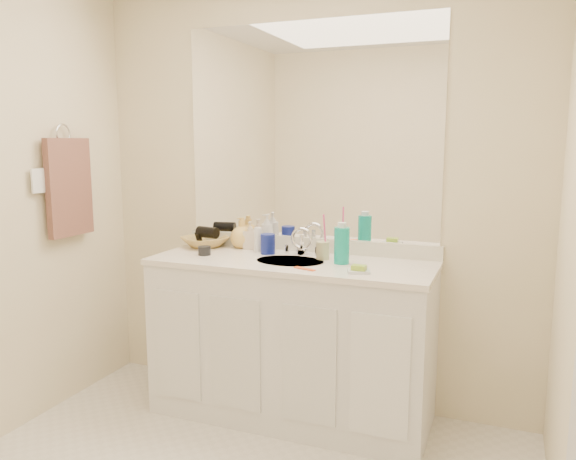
{
  "coord_description": "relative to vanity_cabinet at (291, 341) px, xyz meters",
  "views": [
    {
      "loc": [
        1.06,
        -1.71,
        1.51
      ],
      "look_at": [
        0.0,
        0.97,
        1.05
      ],
      "focal_mm": 35.0,
      "sensor_mm": 36.0,
      "label": 1
    }
  ],
  "objects": [
    {
      "name": "wall_back",
      "position": [
        0.0,
        0.28,
        0.77
      ],
      "size": [
        2.6,
        0.02,
        2.4
      ],
      "primitive_type": "cube",
      "color": "#F2E4BD",
      "rests_on": "floor"
    },
    {
      "name": "vanity_cabinet",
      "position": [
        0.0,
        0.0,
        0.0
      ],
      "size": [
        1.5,
        0.55,
        0.85
      ],
      "primitive_type": "cube",
      "color": "white",
      "rests_on": "floor"
    },
    {
      "name": "countertop",
      "position": [
        0.0,
        0.0,
        0.44
      ],
      "size": [
        1.52,
        0.57,
        0.03
      ],
      "primitive_type": "cube",
      "color": "white",
      "rests_on": "vanity_cabinet"
    },
    {
      "name": "backsplash",
      "position": [
        0.0,
        0.26,
        0.5
      ],
      "size": [
        1.52,
        0.03,
        0.08
      ],
      "primitive_type": "cube",
      "color": "silver",
      "rests_on": "countertop"
    },
    {
      "name": "sink_basin",
      "position": [
        0.0,
        -0.02,
        0.44
      ],
      "size": [
        0.37,
        0.37,
        0.02
      ],
      "primitive_type": "cylinder",
      "color": "beige",
      "rests_on": "countertop"
    },
    {
      "name": "faucet",
      "position": [
        0.0,
        0.16,
        0.51
      ],
      "size": [
        0.02,
        0.02,
        0.11
      ],
      "primitive_type": "cylinder",
      "color": "silver",
      "rests_on": "countertop"
    },
    {
      "name": "mirror",
      "position": [
        0.0,
        0.27,
        1.14
      ],
      "size": [
        1.48,
        0.01,
        1.2
      ],
      "primitive_type": "cube",
      "color": "white",
      "rests_on": "wall_back"
    },
    {
      "name": "blue_mug",
      "position": [
        -0.18,
        0.11,
        0.51
      ],
      "size": [
        0.1,
        0.1,
        0.11
      ],
      "primitive_type": "cylinder",
      "rotation": [
        0.0,
        0.0,
        0.26
      ],
      "color": "navy",
      "rests_on": "countertop"
    },
    {
      "name": "tan_cup",
      "position": [
        0.15,
        0.09,
        0.5
      ],
      "size": [
        0.09,
        0.09,
        0.1
      ],
      "primitive_type": "cylinder",
      "rotation": [
        0.0,
        0.0,
        -0.29
      ],
      "color": "#BFB886",
      "rests_on": "countertop"
    },
    {
      "name": "toothbrush",
      "position": [
        0.16,
        0.09,
        0.6
      ],
      "size": [
        0.02,
        0.04,
        0.19
      ],
      "primitive_type": "cylinder",
      "rotation": [
        0.14,
        0.0,
        -0.23
      ],
      "color": "#F6408E",
      "rests_on": "tan_cup"
    },
    {
      "name": "mouthwash_bottle",
      "position": [
        0.27,
        0.02,
        0.55
      ],
      "size": [
        0.1,
        0.1,
        0.19
      ],
      "primitive_type": "cylinder",
      "rotation": [
        0.0,
        0.0,
        0.25
      ],
      "color": "#0DA390",
      "rests_on": "countertop"
    },
    {
      "name": "soap_dish",
      "position": [
        0.41,
        -0.15,
        0.46
      ],
      "size": [
        0.13,
        0.11,
        0.01
      ],
      "primitive_type": "cube",
      "rotation": [
        0.0,
        0.0,
        0.34
      ],
      "color": "silver",
      "rests_on": "countertop"
    },
    {
      "name": "green_soap",
      "position": [
        0.41,
        -0.15,
        0.48
      ],
      "size": [
        0.07,
        0.05,
        0.02
      ],
      "primitive_type": "cube",
      "rotation": [
        0.0,
        0.0,
        -0.03
      ],
      "color": "#97C42F",
      "rests_on": "soap_dish"
    },
    {
      "name": "orange_comb",
      "position": [
        0.14,
        -0.18,
        0.46
      ],
      "size": [
        0.12,
        0.06,
        0.01
      ],
      "primitive_type": "cube",
      "rotation": [
        0.0,
        0.0,
        -0.33
      ],
      "color": "#FF561A",
      "rests_on": "countertop"
    },
    {
      "name": "dark_jar",
      "position": [
        -0.5,
        -0.06,
        0.48
      ],
      "size": [
        0.09,
        0.09,
        0.05
      ],
      "primitive_type": "cylinder",
      "rotation": [
        0.0,
        0.0,
        -0.25
      ],
      "color": "black",
      "rests_on": "countertop"
    },
    {
      "name": "extra_white_bottle",
      "position": [
        -0.26,
        0.14,
        0.52
      ],
      "size": [
        0.06,
        0.06,
        0.14
      ],
      "primitive_type": "cylinder",
      "rotation": [
        0.0,
        0.0,
        -0.42
      ],
      "color": "white",
      "rests_on": "countertop"
    },
    {
      "name": "soap_bottle_white",
      "position": [
        -0.24,
        0.22,
        0.56
      ],
      "size": [
        0.1,
        0.1,
        0.21
      ],
      "primitive_type": "imported",
      "rotation": [
        0.0,
        0.0,
        -0.37
      ],
      "color": "silver",
      "rests_on": "countertop"
    },
    {
      "name": "soap_bottle_cream",
      "position": [
        -0.34,
        0.21,
        0.54
      ],
      "size": [
        0.09,
        0.09,
        0.16
      ],
      "primitive_type": "imported",
      "rotation": [
        0.0,
        0.0,
        0.24
      ],
      "color": "beige",
      "rests_on": "countertop"
    },
    {
      "name": "soap_bottle_yellow",
      "position": [
        -0.4,
        0.22,
        0.54
      ],
      "size": [
        0.18,
        0.18,
        0.18
      ],
      "primitive_type": "imported",
      "rotation": [
        0.0,
        0.0,
        -0.36
      ],
      "color": "#E6B959",
      "rests_on": "countertop"
    },
    {
      "name": "wicker_basket",
      "position": [
        -0.62,
        0.15,
        0.49
      ],
      "size": [
        0.34,
        0.34,
        0.06
      ],
      "primitive_type": "imported",
      "rotation": [
        0.0,
        0.0,
        -0.43
      ],
      "color": "#B28E47",
      "rests_on": "countertop"
    },
    {
      "name": "hair_dryer",
      "position": [
        -0.6,
        0.15,
        0.54
      ],
      "size": [
        0.14,
        0.09,
        0.07
      ],
      "primitive_type": "cylinder",
      "rotation": [
        0.0,
        1.57,
        -0.19
      ],
      "color": "black",
      "rests_on": "wicker_basket"
    },
    {
      "name": "towel_ring",
      "position": [
        -1.27,
        -0.25,
        1.12
      ],
      "size": [
        0.01,
        0.11,
        0.11
      ],
      "primitive_type": "torus",
      "rotation": [
        0.0,
        1.57,
        0.0
      ],
      "color": "silver",
      "rests_on": "wall_left"
    },
    {
      "name": "hand_towel",
      "position": [
        -1.25,
        -0.25,
        0.82
      ],
      "size": [
        0.04,
        0.32,
        0.55
      ],
      "primitive_type": "cube",
      "color": "#53342C",
      "rests_on": "towel_ring"
    },
    {
      "name": "switch_plate",
      "position": [
        -1.27,
        -0.45,
        0.88
      ],
      "size": [
        0.01,
        0.08,
        0.13
      ],
      "primitive_type": "cube",
      "color": "white",
      "rests_on": "wall_left"
    }
  ]
}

